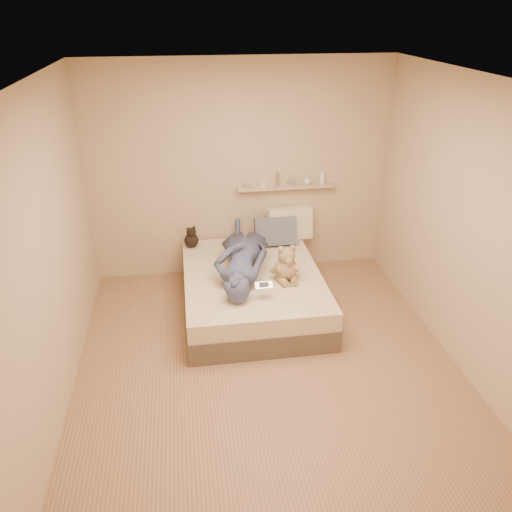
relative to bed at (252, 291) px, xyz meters
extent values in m
plane|color=#9C7350|center=(0.00, -0.93, -0.22)|extent=(3.80, 3.80, 0.00)
plane|color=silver|center=(0.00, -0.93, 2.38)|extent=(3.80, 3.80, 0.00)
plane|color=tan|center=(0.00, 0.97, 1.08)|extent=(3.60, 0.00, 3.60)
plane|color=tan|center=(0.00, -2.83, 1.08)|extent=(3.60, 0.00, 3.60)
plane|color=tan|center=(-1.80, -0.93, 1.08)|extent=(0.00, 3.80, 3.80)
plane|color=tan|center=(1.80, -0.93, 1.08)|extent=(0.00, 3.80, 3.80)
cube|color=brown|center=(0.00, 0.00, -0.10)|extent=(1.50, 1.90, 0.25)
cube|color=beige|center=(0.00, 0.00, 0.13)|extent=(1.48, 1.88, 0.20)
cube|color=silver|center=(0.04, -0.54, 0.38)|extent=(0.17, 0.08, 0.06)
cube|color=black|center=(0.04, -0.55, 0.39)|extent=(0.09, 0.04, 0.03)
sphere|color=tan|center=(0.34, -0.18, 0.35)|extent=(0.25, 0.25, 0.25)
sphere|color=olive|center=(0.34, -0.20, 0.52)|extent=(0.18, 0.18, 0.18)
sphere|color=tan|center=(0.27, -0.21, 0.60)|extent=(0.07, 0.07, 0.07)
sphere|color=#926B50|center=(0.40, -0.20, 0.60)|extent=(0.07, 0.07, 0.07)
sphere|color=#A18859|center=(0.34, -0.29, 0.50)|extent=(0.08, 0.08, 0.08)
cylinder|color=olive|center=(0.22, -0.22, 0.37)|extent=(0.12, 0.17, 0.14)
cylinder|color=#A78459|center=(0.45, -0.21, 0.37)|extent=(0.10, 0.17, 0.14)
cylinder|color=#997D52|center=(0.28, -0.29, 0.26)|extent=(0.12, 0.18, 0.08)
cylinder|color=#936E4E|center=(0.40, -0.29, 0.26)|extent=(0.10, 0.17, 0.08)
cylinder|color=beige|center=(0.34, -0.20, 0.44)|extent=(0.14, 0.14, 0.02)
sphere|color=black|center=(-0.63, 0.76, 0.31)|extent=(0.17, 0.17, 0.17)
sphere|color=black|center=(-0.63, 0.75, 0.42)|extent=(0.12, 0.12, 0.12)
sphere|color=black|center=(-0.66, 0.74, 0.47)|extent=(0.04, 0.04, 0.04)
sphere|color=black|center=(-0.59, 0.77, 0.47)|extent=(0.04, 0.04, 0.04)
cube|color=beige|center=(0.59, 0.83, 0.43)|extent=(0.57, 0.27, 0.42)
cube|color=#575B69|center=(0.39, 0.69, 0.40)|extent=(0.50, 0.25, 0.37)
imported|color=#464C6E|center=(-0.10, 0.09, 0.41)|extent=(0.90, 1.64, 0.37)
cube|color=tan|center=(0.55, 0.91, 0.88)|extent=(1.20, 0.12, 0.03)
cylinder|color=#A39C8C|center=(0.07, 0.91, 0.92)|extent=(0.06, 0.06, 0.06)
cylinder|color=silver|center=(0.27, 0.91, 0.92)|extent=(0.09, 0.09, 0.06)
cylinder|color=silver|center=(0.44, 0.91, 0.98)|extent=(0.04, 0.04, 0.18)
imported|color=silver|center=(0.62, 0.91, 0.96)|extent=(0.09, 0.09, 0.15)
imported|color=silver|center=(0.81, 0.91, 0.95)|extent=(0.11, 0.11, 0.12)
imported|color=white|center=(1.00, 0.91, 0.98)|extent=(0.09, 0.09, 0.18)
camera|label=1|loc=(-0.68, -4.75, 2.88)|focal=35.00mm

